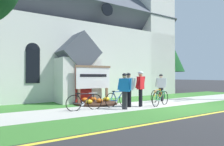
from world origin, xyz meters
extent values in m
plane|color=#2B2B2D|center=(0.00, 4.00, 0.00)|extent=(140.00, 140.00, 0.00)
cube|color=#B7B5AD|center=(-0.97, 1.76, 0.01)|extent=(32.00, 2.48, 0.01)
cube|color=#38722D|center=(-0.97, -0.52, 0.00)|extent=(32.00, 2.08, 0.01)
cube|color=#38722D|center=(-0.97, 4.31, 0.00)|extent=(24.00, 2.63, 0.01)
cube|color=yellow|center=(-0.97, -1.71, 0.00)|extent=(28.00, 0.16, 0.01)
cube|color=silver|center=(-0.97, 9.83, 2.59)|extent=(14.19, 8.41, 5.17)
cube|color=#4C515B|center=(-0.97, 9.83, 6.70)|extent=(14.69, 8.56, 8.56)
cube|color=silver|center=(4.68, 7.07, 5.85)|extent=(2.90, 2.90, 11.71)
cube|color=silver|center=(-3.52, 4.82, 1.30)|extent=(2.40, 1.60, 2.60)
cube|color=#4C515B|center=(-3.52, 4.82, 2.95)|extent=(2.40, 1.80, 2.40)
cube|color=maroon|center=(-3.52, 4.00, 1.05)|extent=(1.00, 0.06, 2.10)
cube|color=black|center=(-5.94, 5.59, 2.10)|extent=(0.76, 0.06, 1.90)
cone|color=black|center=(-5.94, 5.59, 3.05)|extent=(0.80, 0.06, 0.80)
cylinder|color=black|center=(-0.97, 5.59, 6.24)|extent=(0.90, 0.06, 0.90)
cube|color=#7F6047|center=(-3.91, 3.77, 0.43)|extent=(0.12, 0.12, 0.85)
cube|color=#7F6047|center=(-2.16, 3.73, 0.43)|extent=(0.12, 0.12, 0.85)
cube|color=white|center=(-3.04, 3.75, 1.44)|extent=(2.09, 0.12, 1.18)
cube|color=#7F6047|center=(-3.04, 3.75, 2.09)|extent=(2.21, 0.16, 0.12)
cube|color=black|center=(-3.04, 3.70, 1.58)|extent=(1.67, 0.04, 0.16)
cylinder|color=#382319|center=(-3.04, 3.43, 0.05)|extent=(2.38, 2.38, 0.10)
ellipsoid|color=gold|center=(-2.29, 3.55, 0.22)|extent=(0.36, 0.36, 0.24)
ellipsoid|color=orange|center=(-2.94, 3.92, 0.22)|extent=(0.36, 0.36, 0.24)
ellipsoid|color=orange|center=(-3.48, 3.92, 0.22)|extent=(0.36, 0.36, 0.24)
ellipsoid|color=gold|center=(-3.67, 3.01, 0.22)|extent=(0.36, 0.36, 0.24)
ellipsoid|color=orange|center=(-2.98, 3.14, 0.22)|extent=(0.36, 0.36, 0.24)
torus|color=black|center=(-4.98, 1.89, 0.35)|extent=(0.74, 0.06, 0.74)
torus|color=black|center=(-3.96, 1.85, 0.35)|extent=(0.74, 0.06, 0.74)
cylinder|color=black|center=(-4.31, 1.86, 0.52)|extent=(0.55, 0.06, 0.47)
cylinder|color=black|center=(-4.42, 1.87, 0.75)|extent=(0.76, 0.07, 0.05)
cylinder|color=black|center=(-4.69, 1.88, 0.53)|extent=(0.26, 0.05, 0.47)
cylinder|color=black|center=(-4.78, 1.88, 0.33)|extent=(0.41, 0.05, 0.09)
cylinder|color=black|center=(-4.89, 1.88, 0.55)|extent=(0.22, 0.04, 0.41)
cylinder|color=black|center=(-4.01, 1.85, 0.55)|extent=(0.12, 0.04, 0.40)
ellipsoid|color=black|center=(-4.80, 1.88, 0.78)|extent=(0.24, 0.09, 0.05)
cylinder|color=silver|center=(-4.05, 1.85, 0.76)|extent=(0.44, 0.04, 0.03)
cylinder|color=silver|center=(-4.58, 1.87, 0.30)|extent=(0.18, 0.03, 0.18)
torus|color=black|center=(-3.02, 1.92, 0.35)|extent=(0.73, 0.19, 0.74)
torus|color=black|center=(-2.06, 2.13, 0.35)|extent=(0.73, 0.19, 0.74)
cylinder|color=#194CA5|center=(-2.39, 2.06, 0.52)|extent=(0.53, 0.15, 0.47)
cylinder|color=#194CA5|center=(-2.49, 2.04, 0.75)|extent=(0.72, 0.19, 0.06)
cylinder|color=#194CA5|center=(-2.74, 1.98, 0.53)|extent=(0.25, 0.09, 0.48)
cylinder|color=#194CA5|center=(-2.83, 1.96, 0.33)|extent=(0.40, 0.12, 0.09)
cylinder|color=#194CA5|center=(-2.94, 1.94, 0.56)|extent=(0.21, 0.08, 0.43)
cylinder|color=#194CA5|center=(-2.10, 2.12, 0.55)|extent=(0.12, 0.06, 0.40)
ellipsoid|color=black|center=(-2.85, 1.96, 0.79)|extent=(0.25, 0.13, 0.05)
cylinder|color=silver|center=(-2.14, 2.12, 0.76)|extent=(0.44, 0.12, 0.03)
cylinder|color=silver|center=(-2.64, 2.00, 0.30)|extent=(0.18, 0.06, 0.18)
torus|color=black|center=(0.97, 2.34, 0.36)|extent=(0.72, 0.27, 0.75)
torus|color=black|center=(-0.01, 2.01, 0.36)|extent=(0.72, 0.27, 0.75)
cylinder|color=orange|center=(0.33, 2.12, 0.52)|extent=(0.54, 0.21, 0.45)
cylinder|color=orange|center=(0.43, 2.15, 0.74)|extent=(0.74, 0.28, 0.07)
cylinder|color=orange|center=(0.69, 2.24, 0.53)|extent=(0.26, 0.12, 0.47)
cylinder|color=orange|center=(0.78, 2.27, 0.33)|extent=(0.41, 0.17, 0.09)
cylinder|color=orange|center=(0.88, 2.31, 0.56)|extent=(0.22, 0.10, 0.42)
cylinder|color=orange|center=(0.03, 2.02, 0.54)|extent=(0.12, 0.07, 0.38)
ellipsoid|color=black|center=(0.80, 2.28, 0.79)|extent=(0.25, 0.15, 0.05)
cylinder|color=silver|center=(0.07, 2.03, 0.75)|extent=(0.43, 0.17, 0.03)
cylinder|color=silver|center=(0.58, 2.20, 0.30)|extent=(0.18, 0.08, 0.18)
torus|color=black|center=(-0.99, 0.88, 0.36)|extent=(0.73, 0.26, 0.75)
torus|color=black|center=(-0.01, 1.18, 0.36)|extent=(0.73, 0.26, 0.75)
cylinder|color=#19723F|center=(-0.35, 1.08, 0.53)|extent=(0.54, 0.20, 0.48)
cylinder|color=#19723F|center=(-0.45, 1.05, 0.75)|extent=(0.74, 0.26, 0.04)
cylinder|color=#19723F|center=(-0.71, 0.97, 0.53)|extent=(0.26, 0.11, 0.46)
cylinder|color=#19723F|center=(-0.80, 0.94, 0.33)|extent=(0.41, 0.16, 0.09)
cylinder|color=#19723F|center=(-0.91, 0.91, 0.55)|extent=(0.22, 0.10, 0.40)
cylinder|color=#19723F|center=(-0.05, 1.17, 0.56)|extent=(0.12, 0.07, 0.40)
ellipsoid|color=black|center=(-0.82, 0.93, 0.78)|extent=(0.25, 0.15, 0.05)
cylinder|color=silver|center=(-0.09, 1.16, 0.78)|extent=(0.43, 0.16, 0.03)
cylinder|color=silver|center=(-0.60, 1.00, 0.30)|extent=(0.18, 0.07, 0.18)
cylinder|color=#2D2D33|center=(-2.83, 1.12, 0.42)|extent=(0.15, 0.15, 0.83)
cylinder|color=#2D2D33|center=(-2.77, 1.03, 0.42)|extent=(0.15, 0.15, 0.83)
cube|color=blue|center=(-2.80, 1.08, 1.14)|extent=(0.44, 0.50, 0.61)
sphere|color=tan|center=(-2.80, 1.08, 1.55)|extent=(0.22, 0.22, 0.22)
ellipsoid|color=black|center=(-2.80, 1.08, 1.61)|extent=(0.35, 0.34, 0.15)
cylinder|color=blue|center=(-2.94, 1.33, 1.17)|extent=(0.09, 0.23, 0.55)
cylinder|color=blue|center=(-2.66, 0.82, 1.17)|extent=(0.09, 0.15, 0.55)
cylinder|color=black|center=(-1.57, 1.34, 0.44)|extent=(0.15, 0.15, 0.89)
cylinder|color=black|center=(-1.67, 1.30, 0.44)|extent=(0.15, 0.15, 0.89)
cube|color=red|center=(-1.62, 1.32, 1.21)|extent=(0.54, 0.39, 0.65)
sphere|color=beige|center=(-1.62, 1.32, 1.65)|extent=(0.23, 0.23, 0.23)
ellipsoid|color=silver|center=(-1.62, 1.32, 1.71)|extent=(0.34, 0.36, 0.16)
cylinder|color=red|center=(-1.33, 1.41, 1.24)|extent=(0.09, 0.21, 0.59)
cylinder|color=red|center=(-1.91, 1.23, 1.24)|extent=(0.09, 0.25, 0.58)
cylinder|color=black|center=(-2.29, 1.56, 0.42)|extent=(0.15, 0.15, 0.85)
cylinder|color=black|center=(-2.19, 1.48, 0.42)|extent=(0.15, 0.15, 0.85)
cube|color=silver|center=(-2.24, 1.52, 1.16)|extent=(0.49, 0.46, 0.62)
sphere|color=#936B51|center=(-2.24, 1.52, 1.57)|extent=(0.22, 0.22, 0.22)
ellipsoid|color=black|center=(-2.24, 1.52, 1.63)|extent=(0.35, 0.36, 0.15)
cylinder|color=silver|center=(-2.44, 1.73, 1.19)|extent=(0.09, 0.17, 0.56)
cylinder|color=silver|center=(-2.04, 1.31, 1.19)|extent=(0.09, 0.19, 0.56)
cylinder|color=#2D2D33|center=(0.93, 2.46, 0.41)|extent=(0.15, 0.15, 0.83)
cylinder|color=#2D2D33|center=(1.04, 2.36, 0.41)|extent=(0.15, 0.15, 0.83)
cube|color=silver|center=(0.98, 2.41, 1.13)|extent=(0.49, 0.45, 0.60)
sphere|color=beige|center=(0.98, 2.41, 1.54)|extent=(0.21, 0.21, 0.21)
ellipsoid|color=black|center=(0.98, 2.41, 1.60)|extent=(0.34, 0.35, 0.15)
cylinder|color=silver|center=(0.79, 2.62, 1.16)|extent=(0.09, 0.22, 0.55)
cylinder|color=silver|center=(1.17, 2.20, 1.16)|extent=(0.09, 0.13, 0.55)
cylinder|color=#4C3823|center=(8.73, 8.88, 1.02)|extent=(0.32, 0.32, 2.04)
cone|color=#14471E|center=(8.73, 8.88, 4.19)|extent=(3.68, 3.68, 4.31)
camera|label=1|loc=(-8.49, -6.62, 1.54)|focal=32.94mm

